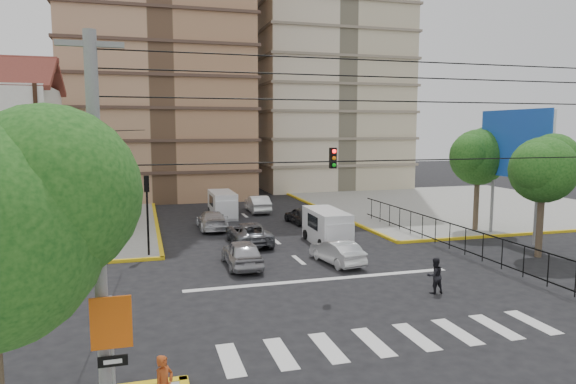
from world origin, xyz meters
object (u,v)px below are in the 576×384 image
object	(u,v)px
pedestrian_crosswalk	(435,276)
van_left_lane	(223,205)
traffic_light_nw	(147,202)
district_sign	(112,335)
van_right_lane	(328,228)
car_silver_front_left	(242,253)
car_white_front_right	(337,252)

from	to	relation	value
pedestrian_crosswalk	van_left_lane	bearing A→B (deg)	-77.95
traffic_light_nw	district_sign	size ratio (longest dim) A/B	1.38
traffic_light_nw	district_sign	world-z (taller)	traffic_light_nw
van_right_lane	pedestrian_crosswalk	size ratio (longest dim) A/B	2.99
car_silver_front_left	car_white_front_right	distance (m)	4.97
district_sign	van_right_lane	xyz separation A→B (m)	(11.66, 17.40, -1.44)
van_right_lane	district_sign	bearing A→B (deg)	-122.61
van_left_lane	car_white_front_right	distance (m)	16.25
van_right_lane	traffic_light_nw	bearing A→B (deg)	-176.85
van_right_lane	van_left_lane	distance (m)	12.35
van_right_lane	pedestrian_crosswalk	distance (m)	10.24
van_right_lane	car_white_front_right	size ratio (longest dim) A/B	1.21
van_right_lane	van_left_lane	world-z (taller)	van_right_lane
traffic_light_nw	van_left_lane	size ratio (longest dim) A/B	0.97
car_silver_front_left	pedestrian_crosswalk	size ratio (longest dim) A/B	2.70
district_sign	van_right_lane	size ratio (longest dim) A/B	0.69
district_sign	van_left_lane	bearing A→B (deg)	76.46
van_right_lane	car_white_front_right	bearing A→B (deg)	-103.30
traffic_light_nw	district_sign	distance (m)	17.08
car_silver_front_left	pedestrian_crosswalk	bearing A→B (deg)	138.02
van_left_lane	car_silver_front_left	bearing A→B (deg)	-95.24
van_right_lane	car_silver_front_left	bearing A→B (deg)	-147.74
traffic_light_nw	car_white_front_right	xyz separation A→B (m)	(9.51, -4.08, -2.48)
traffic_light_nw	van_right_lane	bearing A→B (deg)	1.93
van_left_lane	car_white_front_right	xyz separation A→B (m)	(3.57, -15.85, -0.36)
district_sign	car_white_front_right	bearing A→B (deg)	50.96
district_sign	pedestrian_crosswalk	xyz separation A→B (m)	(12.77, 7.22, -1.67)
traffic_light_nw	van_right_lane	xyz separation A→B (m)	(10.66, 0.36, -2.10)
district_sign	pedestrian_crosswalk	world-z (taller)	district_sign
traffic_light_nw	car_silver_front_left	world-z (taller)	traffic_light_nw
traffic_light_nw	pedestrian_crosswalk	distance (m)	15.51
car_white_front_right	pedestrian_crosswalk	distance (m)	6.18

